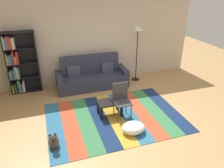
{
  "coord_description": "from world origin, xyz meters",
  "views": [
    {
      "loc": [
        -1.69,
        -4.35,
        3.17
      ],
      "look_at": [
        -0.05,
        0.67,
        0.65
      ],
      "focal_mm": 34.96,
      "sensor_mm": 36.0,
      "label": 1
    }
  ],
  "objects_px": {
    "bookshelf": "(19,64)",
    "dog": "(53,141)",
    "folding_chair": "(121,97)",
    "pouf": "(133,128)",
    "tv_remote": "(111,100)",
    "couch": "(92,77)",
    "coffee_table": "(110,104)",
    "standing_lamp": "(138,35)"
  },
  "relations": [
    {
      "from": "bookshelf",
      "to": "dog",
      "type": "relative_size",
      "value": 4.71
    },
    {
      "from": "folding_chair",
      "to": "bookshelf",
      "type": "bearing_deg",
      "value": -165.25
    },
    {
      "from": "pouf",
      "to": "tv_remote",
      "type": "distance_m",
      "value": 1.0
    },
    {
      "from": "couch",
      "to": "pouf",
      "type": "bearing_deg",
      "value": -82.94
    },
    {
      "from": "couch",
      "to": "bookshelf",
      "type": "height_order",
      "value": "bookshelf"
    },
    {
      "from": "dog",
      "to": "coffee_table",
      "type": "bearing_deg",
      "value": 28.95
    },
    {
      "from": "tv_remote",
      "to": "coffee_table",
      "type": "bearing_deg",
      "value": -145.13
    },
    {
      "from": "bookshelf",
      "to": "couch",
      "type": "bearing_deg",
      "value": -7.54
    },
    {
      "from": "bookshelf",
      "to": "coffee_table",
      "type": "relative_size",
      "value": 3.06
    },
    {
      "from": "couch",
      "to": "standing_lamp",
      "type": "xyz_separation_m",
      "value": [
        1.57,
        0.03,
        1.23
      ]
    },
    {
      "from": "couch",
      "to": "coffee_table",
      "type": "distance_m",
      "value": 1.79
    },
    {
      "from": "couch",
      "to": "dog",
      "type": "bearing_deg",
      "value": -118.88
    },
    {
      "from": "dog",
      "to": "bookshelf",
      "type": "bearing_deg",
      "value": 103.6
    },
    {
      "from": "folding_chair",
      "to": "standing_lamp",
      "type": "bearing_deg",
      "value": 114.26
    },
    {
      "from": "pouf",
      "to": "standing_lamp",
      "type": "xyz_separation_m",
      "value": [
        1.24,
        2.7,
        1.44
      ]
    },
    {
      "from": "bookshelf",
      "to": "coffee_table",
      "type": "height_order",
      "value": "bookshelf"
    },
    {
      "from": "pouf",
      "to": "tv_remote",
      "type": "height_order",
      "value": "tv_remote"
    },
    {
      "from": "couch",
      "to": "folding_chair",
      "type": "bearing_deg",
      "value": -81.19
    },
    {
      "from": "standing_lamp",
      "to": "folding_chair",
      "type": "height_order",
      "value": "standing_lamp"
    },
    {
      "from": "couch",
      "to": "folding_chair",
      "type": "height_order",
      "value": "couch"
    },
    {
      "from": "bookshelf",
      "to": "folding_chair",
      "type": "relative_size",
      "value": 2.08
    },
    {
      "from": "dog",
      "to": "folding_chair",
      "type": "distance_m",
      "value": 1.9
    },
    {
      "from": "coffee_table",
      "to": "dog",
      "type": "distance_m",
      "value": 1.7
    },
    {
      "from": "coffee_table",
      "to": "bookshelf",
      "type": "bearing_deg",
      "value": 136.39
    },
    {
      "from": "standing_lamp",
      "to": "folding_chair",
      "type": "xyz_separation_m",
      "value": [
        -1.27,
        -1.97,
        -1.03
      ]
    },
    {
      "from": "standing_lamp",
      "to": "tv_remote",
      "type": "xyz_separation_m",
      "value": [
        -1.48,
        -1.76,
        -1.17
      ]
    },
    {
      "from": "tv_remote",
      "to": "folding_chair",
      "type": "height_order",
      "value": "folding_chair"
    },
    {
      "from": "standing_lamp",
      "to": "tv_remote",
      "type": "bearing_deg",
      "value": -130.01
    },
    {
      "from": "coffee_table",
      "to": "folding_chair",
      "type": "bearing_deg",
      "value": -28.85
    },
    {
      "from": "tv_remote",
      "to": "bookshelf",
      "type": "bearing_deg",
      "value": 121.08
    },
    {
      "from": "couch",
      "to": "tv_remote",
      "type": "relative_size",
      "value": 15.07
    },
    {
      "from": "tv_remote",
      "to": "pouf",
      "type": "bearing_deg",
      "value": -92.49
    },
    {
      "from": "tv_remote",
      "to": "folding_chair",
      "type": "distance_m",
      "value": 0.33
    },
    {
      "from": "pouf",
      "to": "dog",
      "type": "height_order",
      "value": "dog"
    },
    {
      "from": "pouf",
      "to": "couch",
      "type": "bearing_deg",
      "value": 97.06
    },
    {
      "from": "bookshelf",
      "to": "standing_lamp",
      "type": "bearing_deg",
      "value": -3.86
    },
    {
      "from": "coffee_table",
      "to": "dog",
      "type": "height_order",
      "value": "dog"
    },
    {
      "from": "pouf",
      "to": "bookshelf",
      "type": "bearing_deg",
      "value": 129.97
    },
    {
      "from": "coffee_table",
      "to": "standing_lamp",
      "type": "distance_m",
      "value": 2.7
    },
    {
      "from": "pouf",
      "to": "folding_chair",
      "type": "bearing_deg",
      "value": 92.34
    },
    {
      "from": "coffee_table",
      "to": "pouf",
      "type": "relative_size",
      "value": 1.13
    },
    {
      "from": "bookshelf",
      "to": "dog",
      "type": "xyz_separation_m",
      "value": [
        0.7,
        -2.9,
        -0.74
      ]
    }
  ]
}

